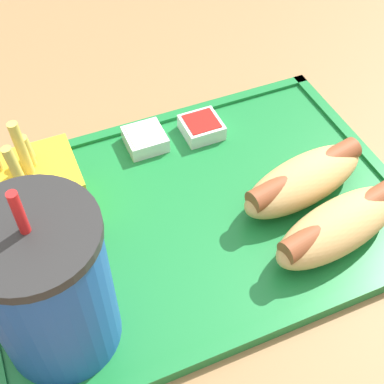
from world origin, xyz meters
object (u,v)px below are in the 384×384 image
fries_carton (33,193)px  sauce_cup_ketchup (202,127)px  hot_dog_far (339,226)px  sauce_cup_mayo (145,139)px  soda_cup (48,288)px  hot_dog_near (304,179)px

fries_carton → sauce_cup_ketchup: fries_carton is taller
hot_dog_far → fries_carton: (0.24, -0.14, 0.01)m
sauce_cup_mayo → sauce_cup_ketchup: same height
fries_carton → sauce_cup_ketchup: (-0.19, -0.05, -0.02)m
soda_cup → sauce_cup_mayo: size_ratio=4.19×
sauce_cup_ketchup → hot_dog_far: bearing=106.4°
soda_cup → hot_dog_near: soda_cup is taller
sauce_cup_mayo → sauce_cup_ketchup: bearing=174.1°
hot_dog_near → fries_carton: (0.24, -0.08, 0.01)m
hot_dog_near → fries_carton: bearing=-17.4°
hot_dog_near → sauce_cup_ketchup: hot_dog_near is taller
hot_dog_far → sauce_cup_mayo: hot_dog_far is taller
fries_carton → sauce_cup_mayo: (-0.13, -0.05, -0.02)m
hot_dog_near → fries_carton: 0.25m
hot_dog_near → sauce_cup_mayo: 0.17m
sauce_cup_mayo → hot_dog_near: bearing=132.4°
hot_dog_near → sauce_cup_mayo: size_ratio=3.55×
soda_cup → sauce_cup_mayo: bearing=-126.7°
soda_cup → fries_carton: size_ratio=1.49×
hot_dog_far → fries_carton: 0.28m
soda_cup → fries_carton: 0.13m
hot_dog_far → sauce_cup_mayo: size_ratio=3.55×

